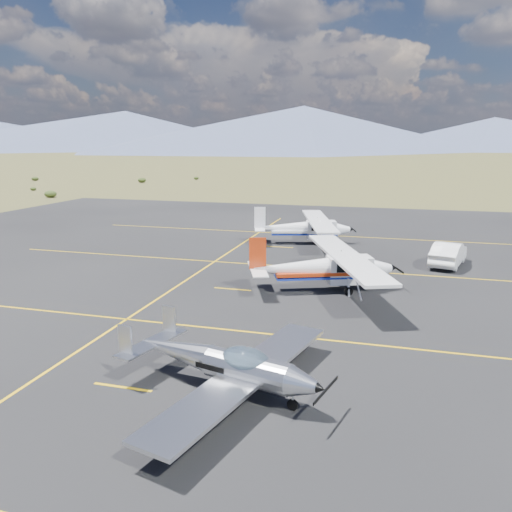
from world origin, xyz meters
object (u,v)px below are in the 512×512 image
at_px(aircraft_low_wing, 227,364).
at_px(aircraft_cessna, 324,267).
at_px(aircraft_plain, 304,227).
at_px(sedan, 448,253).

bearing_deg(aircraft_low_wing, aircraft_cessna, 97.56).
distance_m(aircraft_cessna, aircraft_plain, 12.19).
height_order(aircraft_plain, sedan, aircraft_plain).
xyz_separation_m(aircraft_low_wing, aircraft_plain, (-1.81, 23.27, 0.30)).
distance_m(aircraft_low_wing, aircraft_cessna, 11.58).
relative_size(aircraft_cessna, sedan, 2.44).
distance_m(aircraft_plain, sedan, 10.75).
bearing_deg(sedan, aircraft_low_wing, 82.03).
xyz_separation_m(aircraft_plain, sedan, (9.80, -4.39, -0.47)).
bearing_deg(aircraft_cessna, aircraft_low_wing, -117.88).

